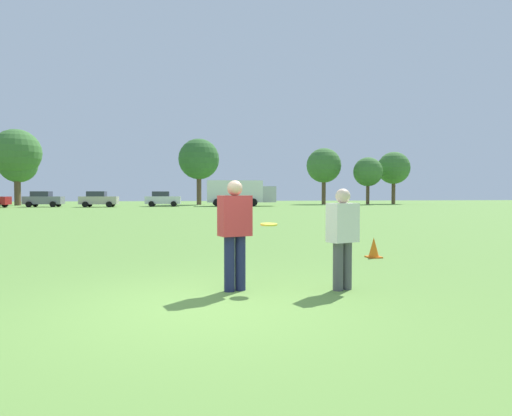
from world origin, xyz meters
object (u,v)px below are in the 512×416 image
(parked_car_center, at_px, (99,199))
(parked_car_mid_right, at_px, (163,199))
(player_thrower, at_px, (235,229))
(frisbee, at_px, (269,224))
(player_defender, at_px, (343,233))
(traffic_cone, at_px, (374,248))
(box_truck, at_px, (240,192))
(parked_car_mid_left, at_px, (43,199))

(parked_car_center, bearing_deg, parked_car_mid_right, 8.24)
(player_thrower, height_order, frisbee, player_thrower)
(player_defender, bearing_deg, parked_car_center, 103.93)
(frisbee, distance_m, parked_car_mid_right, 47.03)
(parked_car_center, bearing_deg, frisbee, -77.31)
(player_defender, xyz_separation_m, traffic_cone, (2.02, 3.11, -0.66))
(player_thrower, bearing_deg, player_defender, -8.05)
(box_truck, bearing_deg, player_thrower, -98.32)
(parked_car_center, bearing_deg, parked_car_mid_left, 166.80)
(traffic_cone, bearing_deg, box_truck, 85.87)
(player_defender, distance_m, parked_car_mid_left, 50.89)
(player_defender, height_order, box_truck, box_truck)
(frisbee, height_order, parked_car_center, parked_car_center)
(player_defender, distance_m, parked_car_center, 47.57)
(parked_car_center, xyz_separation_m, box_truck, (16.65, 1.00, 0.83))
(player_defender, xyz_separation_m, parked_car_mid_left, (-17.84, 47.67, 0.04))
(parked_car_mid_left, bearing_deg, traffic_cone, -65.98)
(traffic_cone, bearing_deg, player_defender, -123.02)
(frisbee, bearing_deg, parked_car_center, 102.69)
(player_thrower, height_order, parked_car_mid_right, parked_car_mid_right)
(frisbee, bearing_deg, traffic_cone, 41.97)
(traffic_cone, distance_m, parked_car_center, 45.12)
(player_defender, distance_m, traffic_cone, 3.76)
(player_thrower, distance_m, frisbee, 0.56)
(frisbee, bearing_deg, player_defender, -14.62)
(parked_car_mid_left, height_order, box_truck, box_truck)
(parked_car_mid_left, bearing_deg, player_thrower, -71.17)
(player_defender, xyz_separation_m, parked_car_center, (-11.45, 46.17, 0.04))
(player_defender, bearing_deg, traffic_cone, 56.98)
(player_thrower, xyz_separation_m, traffic_cone, (3.68, 2.87, -0.73))
(frisbee, xyz_separation_m, parked_car_center, (-10.33, 45.88, -0.10))
(player_thrower, distance_m, player_defender, 1.68)
(traffic_cone, xyz_separation_m, parked_car_mid_right, (-6.23, 44.11, 0.69))
(frisbee, distance_m, parked_car_mid_left, 50.24)
(parked_car_mid_left, height_order, parked_car_mid_right, same)
(player_defender, relative_size, parked_car_mid_left, 0.37)
(player_defender, bearing_deg, box_truck, 83.70)
(box_truck, bearing_deg, traffic_cone, -94.13)
(frisbee, distance_m, parked_car_center, 47.03)
(traffic_cone, xyz_separation_m, parked_car_mid_left, (-19.86, 44.56, 0.69))
(player_defender, bearing_deg, frisbee, 165.38)
(player_defender, xyz_separation_m, box_truck, (5.20, 47.16, 0.87))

